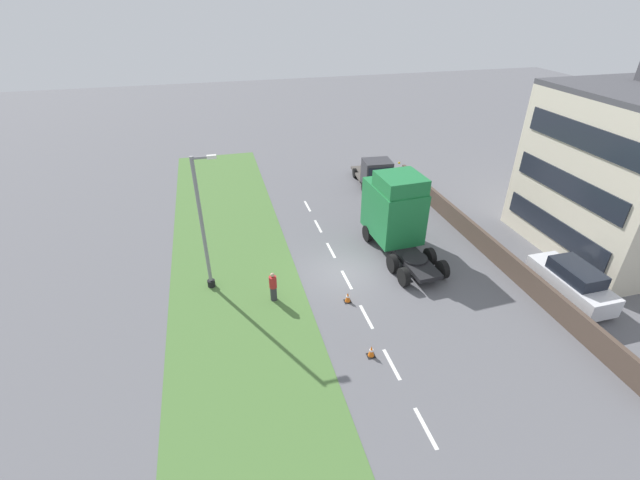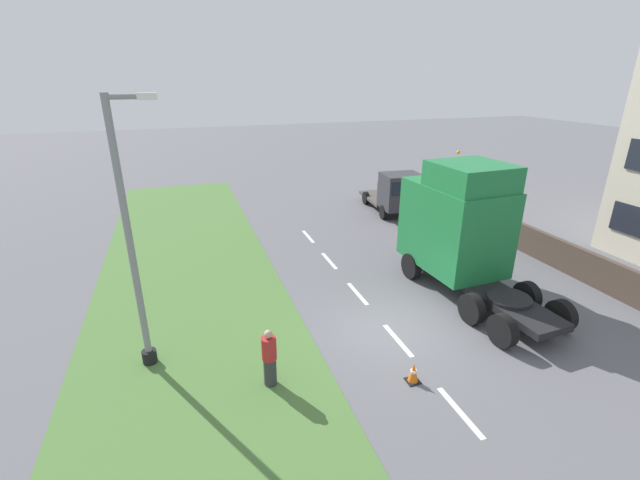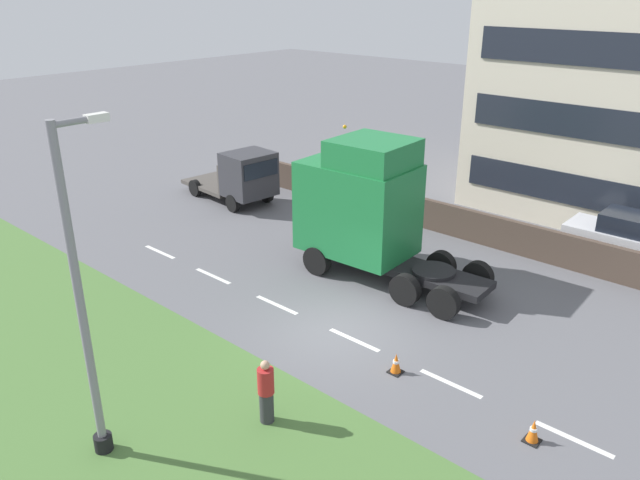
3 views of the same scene
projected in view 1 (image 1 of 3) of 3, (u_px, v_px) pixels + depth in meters
ground_plane at (343, 273)px, 24.34m from camera, size 120.00×120.00×0.00m
grass_verge at (237, 289)px, 23.04m from camera, size 7.00×44.00×0.01m
lane_markings at (347, 280)px, 23.76m from camera, size 0.16×21.00×0.00m
boundary_wall at (485, 243)px, 25.97m from camera, size 0.25×24.00×1.27m
building_block at (634, 175)px, 24.60m from camera, size 9.10×9.18×10.53m
lorry_cab at (395, 211)px, 25.61m from camera, size 3.00×7.05×4.99m
flatbed_truck at (375, 173)px, 33.80m from camera, size 2.55×5.33×2.55m
parked_car at (572, 282)px, 22.02m from camera, size 1.93×4.68×1.93m
lamp_post at (205, 233)px, 21.56m from camera, size 1.32×0.40×7.37m
pedestrian at (273, 287)px, 21.83m from camera, size 0.39×0.39×1.67m
traffic_cone_lead at (348, 297)px, 21.97m from camera, size 0.36×0.36×0.58m
traffic_cone_trailing at (371, 351)px, 18.71m from camera, size 0.36×0.36×0.58m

